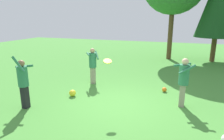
{
  "coord_description": "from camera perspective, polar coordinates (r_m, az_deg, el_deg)",
  "views": [
    {
      "loc": [
        1.9,
        -6.29,
        3.01
      ],
      "look_at": [
        -0.57,
        0.71,
        1.05
      ],
      "focal_mm": 31.66,
      "sensor_mm": 36.0,
      "label": 1
    }
  ],
  "objects": [
    {
      "name": "person_thrower",
      "position": [
        7.24,
        -24.29,
        -2.62
      ],
      "size": [
        0.61,
        0.61,
        1.86
      ],
      "rotation": [
        0.0,
        0.0,
        0.32
      ],
      "color": "black",
      "rests_on": "ground_plane"
    },
    {
      "name": "ground_plane",
      "position": [
        7.23,
        2.41,
        -9.84
      ],
      "size": [
        40.0,
        40.0,
        0.0
      ],
      "primitive_type": "plane",
      "color": "#478C38"
    },
    {
      "name": "person_catcher",
      "position": [
        7.15,
        19.99,
        -2.3
      ],
      "size": [
        0.72,
        0.67,
        1.72
      ],
      "rotation": [
        0.0,
        0.0,
        -2.74
      ],
      "color": "gray",
      "rests_on": "ground_plane"
    },
    {
      "name": "person_bystander",
      "position": [
        9.21,
        -5.59,
        2.07
      ],
      "size": [
        0.72,
        0.74,
        1.68
      ],
      "rotation": [
        0.0,
        0.0,
        -0.96
      ],
      "color": "gray",
      "rests_on": "ground_plane"
    },
    {
      "name": "frisbee",
      "position": [
        6.39,
        -1.28,
        2.56
      ],
      "size": [
        0.36,
        0.36,
        0.13
      ],
      "color": "yellow"
    },
    {
      "name": "ball_yellow",
      "position": [
        8.02,
        -11.34,
        -6.54
      ],
      "size": [
        0.27,
        0.27,
        0.27
      ],
      "primitive_type": "sphere",
      "color": "yellow",
      "rests_on": "ground_plane"
    },
    {
      "name": "ball_orange",
      "position": [
        8.62,
        14.89,
        -5.49
      ],
      "size": [
        0.19,
        0.19,
        0.19
      ],
      "primitive_type": "sphere",
      "color": "orange",
      "rests_on": "ground_plane"
    }
  ]
}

